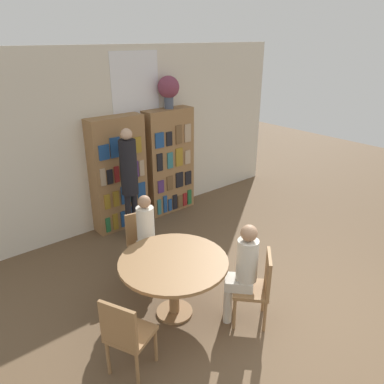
{
  "coord_description": "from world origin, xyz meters",
  "views": [
    {
      "loc": [
        -3.36,
        -1.71,
        3.13
      ],
      "look_at": [
        -0.2,
        2.09,
        1.05
      ],
      "focal_mm": 35.0,
      "sensor_mm": 36.0,
      "label": 1
    }
  ],
  "objects": [
    {
      "name": "wall_back",
      "position": [
        0.0,
        3.82,
        1.51
      ],
      "size": [
        6.4,
        0.07,
        3.0
      ],
      "color": "beige",
      "rests_on": "ground_plane"
    },
    {
      "name": "seated_reader_right",
      "position": [
        -0.66,
        0.64,
        0.71
      ],
      "size": [
        0.39,
        0.4,
        1.26
      ],
      "rotation": [
        0.0,
        0.0,
        0.75
      ],
      "color": "beige",
      "rests_on": "ground_plane"
    },
    {
      "name": "chair_left_side",
      "position": [
        -1.01,
        2.17,
        0.51
      ],
      "size": [
        0.47,
        0.47,
        0.9
      ],
      "rotation": [
        0.0,
        0.0,
        -3.34
      ],
      "color": "olive",
      "rests_on": "ground_plane"
    },
    {
      "name": "librarian_standing",
      "position": [
        -0.61,
        3.13,
        1.12
      ],
      "size": [
        0.27,
        0.54,
        1.85
      ],
      "color": "black",
      "rests_on": "ground_plane"
    },
    {
      "name": "bookshelf_left",
      "position": [
        -0.53,
        3.63,
        0.96
      ],
      "size": [
        0.94,
        0.34,
        1.94
      ],
      "color": "olive",
      "rests_on": "ground_plane"
    },
    {
      "name": "seated_reader_left",
      "position": [
        -1.05,
        1.99,
        0.69
      ],
      "size": [
        0.29,
        0.37,
        1.24
      ],
      "rotation": [
        0.0,
        0.0,
        -3.34
      ],
      "color": "silver",
      "rests_on": "ground_plane"
    },
    {
      "name": "reading_table",
      "position": [
        -1.2,
        1.22,
        0.63
      ],
      "size": [
        1.27,
        1.27,
        0.75
      ],
      "color": "olive",
      "rests_on": "ground_plane"
    },
    {
      "name": "flower_vase",
      "position": [
        0.56,
        3.63,
        2.28
      ],
      "size": [
        0.38,
        0.38,
        0.56
      ],
      "color": "#475166",
      "rests_on": "bookshelf_right"
    },
    {
      "name": "ground_plane",
      "position": [
        0.0,
        0.0,
        0.0
      ],
      "size": [
        16.0,
        16.0,
        0.0
      ],
      "primitive_type": "plane",
      "color": "brown"
    },
    {
      "name": "chair_near_camera",
      "position": [
        -2.08,
        0.81,
        0.51
      ],
      "size": [
        0.53,
        0.53,
        0.9
      ],
      "rotation": [
        0.0,
        0.0,
        -1.14
      ],
      "color": "olive",
      "rests_on": "ground_plane"
    },
    {
      "name": "bookshelf_right",
      "position": [
        0.53,
        3.63,
        0.96
      ],
      "size": [
        0.94,
        0.34,
        1.94
      ],
      "color": "olive",
      "rests_on": "ground_plane"
    },
    {
      "name": "chair_far_side",
      "position": [
        -0.54,
        0.51,
        0.51
      ],
      "size": [
        0.57,
        0.57,
        0.9
      ],
      "rotation": [
        0.0,
        0.0,
        0.75
      ],
      "color": "olive",
      "rests_on": "ground_plane"
    }
  ]
}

